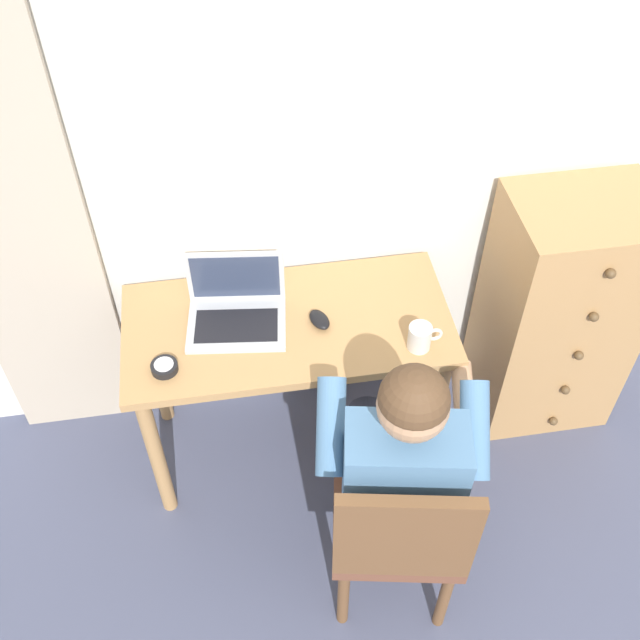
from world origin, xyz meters
TOP-DOWN VIEW (x-y plane):
  - wall_back at (0.00, 2.20)m, footprint 4.80×0.05m
  - curtain_panel at (-1.26, 2.13)m, footprint 0.48×0.03m
  - desk at (-0.39, 1.85)m, footprint 1.16×0.56m
  - dresser at (0.68, 1.93)m, footprint 0.53×0.45m
  - chair at (-0.14, 1.14)m, footprint 0.49×0.47m
  - person_seated at (-0.11, 1.32)m, footprint 0.60×0.64m
  - laptop at (-0.57, 1.90)m, footprint 0.37×0.29m
  - computer_mouse at (-0.28, 1.83)m, footprint 0.09×0.11m
  - desk_clock at (-0.82, 1.70)m, footprint 0.09×0.09m
  - coffee_mug at (0.04, 1.67)m, footprint 0.12×0.08m

SIDE VIEW (x-z plane):
  - chair at x=-0.14m, z-range 0.05..0.92m
  - dresser at x=0.68m, z-range 0.00..1.06m
  - desk at x=-0.39m, z-range 0.25..1.00m
  - person_seated at x=-0.11m, z-range 0.07..1.26m
  - desk_clock at x=-0.82m, z-range 0.75..0.78m
  - computer_mouse at x=-0.28m, z-range 0.75..0.78m
  - coffee_mug at x=0.04m, z-range 0.75..0.84m
  - laptop at x=-0.57m, z-range 0.68..0.92m
  - curtain_panel at x=-1.26m, z-range 0.00..2.15m
  - wall_back at x=0.00m, z-range 0.00..2.50m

